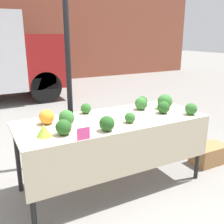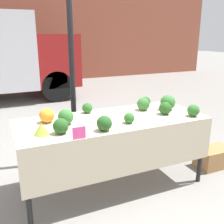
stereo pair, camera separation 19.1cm
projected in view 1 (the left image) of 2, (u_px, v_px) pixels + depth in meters
ground_plane at (112, 184)px, 3.19m from camera, size 40.00×40.00×0.00m
building_facade at (5, 0)px, 9.11m from camera, size 16.00×0.60×5.79m
tent_pole at (69, 77)px, 3.37m from camera, size 0.07×0.07×2.44m
market_table at (115, 129)px, 2.92m from camera, size 2.12×0.86×0.83m
orange_cauliflower at (47, 117)px, 2.76m from camera, size 0.16×0.16×0.16m
romanesco_head at (44, 131)px, 2.42m from camera, size 0.15×0.15×0.12m
broccoli_head_0 at (130, 118)px, 2.80m from camera, size 0.12×0.12×0.12m
broccoli_head_1 at (142, 101)px, 3.47m from camera, size 0.13×0.13×0.13m
broccoli_head_2 at (141, 104)px, 3.28m from camera, size 0.16×0.16×0.16m
broccoli_head_3 at (163, 107)px, 3.13m from camera, size 0.15×0.15×0.15m
broccoli_head_4 at (165, 100)px, 3.49m from camera, size 0.14×0.14×0.14m
broccoli_head_5 at (165, 102)px, 3.32m from camera, size 0.19×0.19×0.19m
broccoli_head_6 at (107, 123)px, 2.56m from camera, size 0.15×0.15×0.15m
broccoli_head_7 at (86, 108)px, 3.13m from camera, size 0.12×0.12×0.12m
broccoli_head_8 at (191, 109)px, 3.08m from camera, size 0.14×0.14×0.14m
broccoli_head_9 at (64, 127)px, 2.46m from camera, size 0.15×0.15×0.15m
broccoli_head_10 at (67, 118)px, 2.72m from camera, size 0.16×0.16×0.16m
price_sign at (83, 134)px, 2.35m from camera, size 0.12×0.01×0.12m
produce_crate at (209, 154)px, 3.68m from camera, size 0.49×0.30×0.26m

